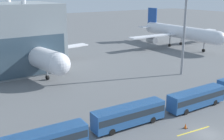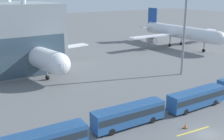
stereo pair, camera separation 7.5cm
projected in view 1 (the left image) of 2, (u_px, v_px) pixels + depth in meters
name	position (u px, v px, depth m)	size (l,w,h in m)	color
ground_plane	(208.00, 134.00, 40.14)	(440.00, 440.00, 0.00)	slate
airliner_at_gate_near	(22.00, 52.00, 72.49)	(41.94, 39.77, 13.21)	white
airliner_at_gate_far	(177.00, 32.00, 103.11)	(41.28, 39.11, 13.25)	silver
shuttle_bus_2	(129.00, 114.00, 42.27)	(12.10, 3.05, 3.23)	#285693
shuttle_bus_3	(197.00, 97.00, 48.95)	(12.05, 2.77, 3.23)	#285693
lane_stripe_0	(194.00, 131.00, 41.12)	(6.25, 0.25, 0.01)	yellow
lane_stripe_5	(209.00, 90.00, 57.93)	(8.87, 0.25, 0.01)	yellow
traffic_cone_0	(186.00, 126.00, 41.85)	(0.55, 0.55, 0.82)	black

